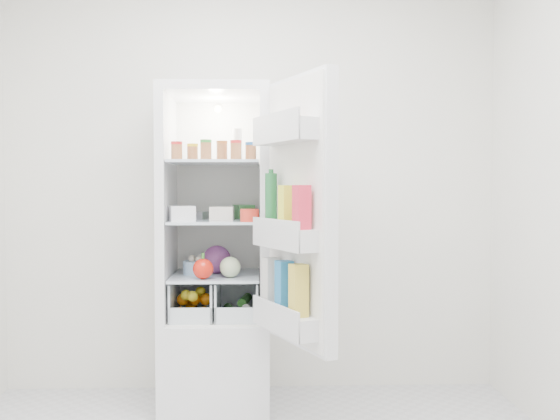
{
  "coord_description": "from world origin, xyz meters",
  "views": [
    {
      "loc": [
        0.04,
        -2.34,
        1.24
      ],
      "look_at": [
        0.16,
        0.95,
        1.12
      ],
      "focal_mm": 40.0,
      "sensor_mm": 36.0,
      "label": 1
    }
  ],
  "objects_px": {
    "refrigerator": "(217,287)",
    "red_cabbage": "(217,259)",
    "fridge_door": "(296,218)",
    "mushroom_bowl": "(197,267)"
  },
  "relations": [
    {
      "from": "red_cabbage",
      "to": "mushroom_bowl",
      "type": "distance_m",
      "value": 0.12
    },
    {
      "from": "refrigerator",
      "to": "fridge_door",
      "type": "xyz_separation_m",
      "value": [
        0.42,
        -0.61,
        0.43
      ]
    },
    {
      "from": "refrigerator",
      "to": "mushroom_bowl",
      "type": "bearing_deg",
      "value": -157.65
    },
    {
      "from": "red_cabbage",
      "to": "mushroom_bowl",
      "type": "height_order",
      "value": "red_cabbage"
    },
    {
      "from": "refrigerator",
      "to": "fridge_door",
      "type": "bearing_deg",
      "value": -55.55
    },
    {
      "from": "red_cabbage",
      "to": "fridge_door",
      "type": "distance_m",
      "value": 0.77
    },
    {
      "from": "refrigerator",
      "to": "red_cabbage",
      "type": "xyz_separation_m",
      "value": [
        0.0,
        -0.03,
        0.16
      ]
    },
    {
      "from": "red_cabbage",
      "to": "mushroom_bowl",
      "type": "xyz_separation_m",
      "value": [
        -0.11,
        -0.02,
        -0.04
      ]
    },
    {
      "from": "red_cabbage",
      "to": "fridge_door",
      "type": "bearing_deg",
      "value": -54.43
    },
    {
      "from": "refrigerator",
      "to": "red_cabbage",
      "type": "bearing_deg",
      "value": -84.48
    }
  ]
}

